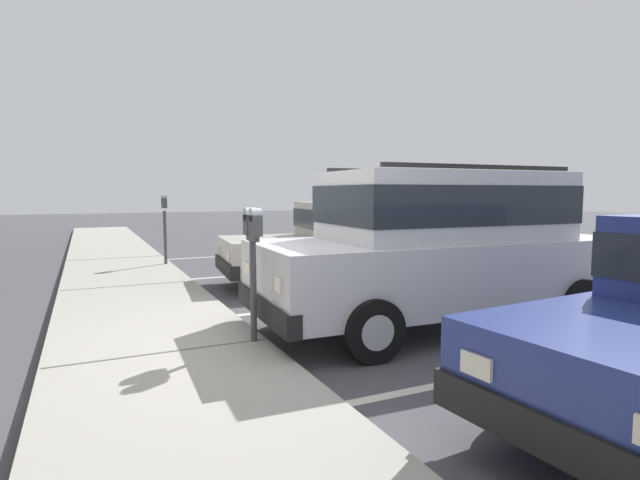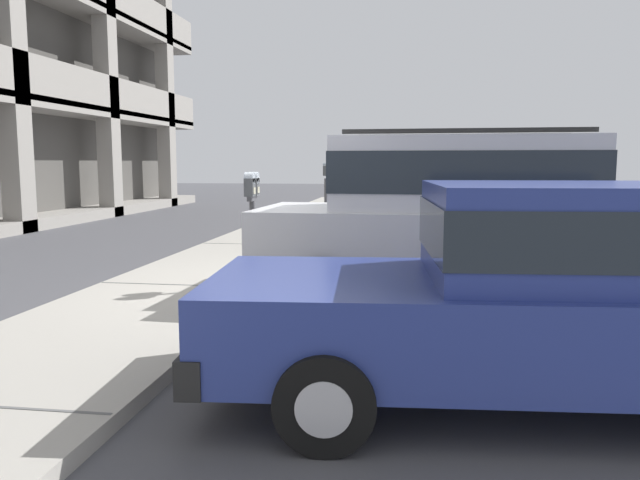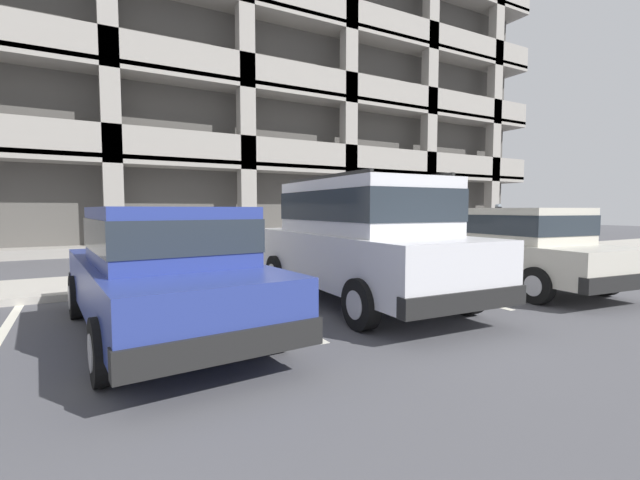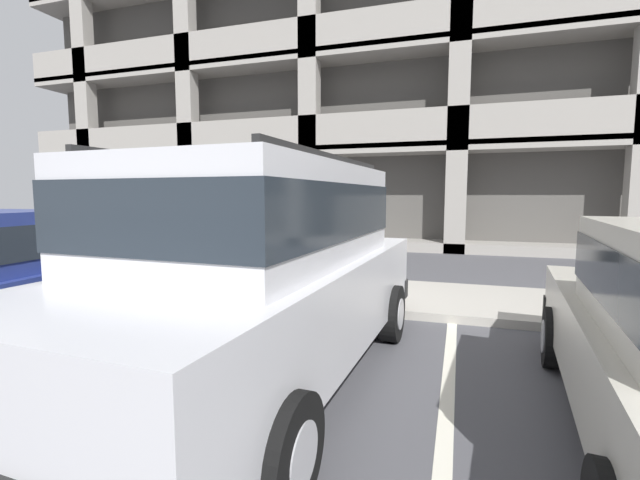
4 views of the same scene
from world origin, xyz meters
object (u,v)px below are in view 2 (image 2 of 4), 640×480
at_px(red_sedan, 549,290).
at_px(parking_meter_far, 326,186).
at_px(silver_suv, 459,213).
at_px(dark_hatchback, 467,213).
at_px(parking_meter_near, 252,202).

xyz_separation_m(red_sedan, parking_meter_far, (9.64, 2.88, 0.31)).
relative_size(silver_suv, dark_hatchback, 1.05).
height_order(dark_hatchback, parking_meter_far, parking_meter_far).
height_order(silver_suv, parking_meter_near, silver_suv).
distance_m(red_sedan, dark_hatchback, 6.42).
xyz_separation_m(parking_meter_near, parking_meter_far, (6.51, -0.01, -0.06)).
bearing_deg(silver_suv, parking_meter_near, 92.36).
xyz_separation_m(dark_hatchback, parking_meter_near, (-3.28, 2.88, 0.37)).
bearing_deg(red_sedan, dark_hatchback, -4.28).
xyz_separation_m(red_sedan, dark_hatchback, (6.42, 0.01, 0.00)).
bearing_deg(dark_hatchback, parking_meter_far, 47.32).
height_order(red_sedan, parking_meter_near, parking_meter_near).
bearing_deg(parking_meter_near, parking_meter_far, -0.13).
xyz_separation_m(silver_suv, parking_meter_near, (0.00, 2.50, 0.11)).
xyz_separation_m(red_sedan, parking_meter_near, (3.14, 2.89, 0.37)).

